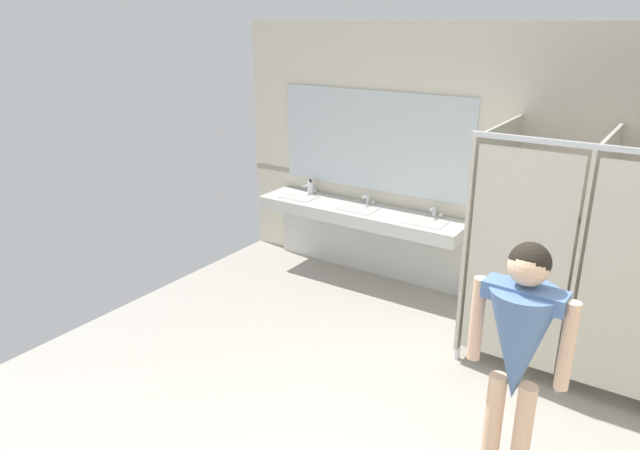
{
  "coord_description": "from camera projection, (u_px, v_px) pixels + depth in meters",
  "views": [
    {
      "loc": [
        1.15,
        -2.68,
        2.86
      ],
      "look_at": [
        -1.74,
        1.68,
        0.98
      ],
      "focal_mm": 32.6,
      "sensor_mm": 36.0,
      "label": 1
    }
  ],
  "objects": [
    {
      "name": "wall_back",
      "position": [
        550.0,
        176.0,
        5.58
      ],
      "size": [
        7.18,
        0.12,
        2.84
      ],
      "primitive_type": "cube",
      "color": "beige",
      "rests_on": "ground_plane"
    },
    {
      "name": "wall_back_tile_band",
      "position": [
        543.0,
        214.0,
        5.66
      ],
      "size": [
        7.18,
        0.01,
        0.06
      ],
      "primitive_type": "cube",
      "color": "#9E937F",
      "rests_on": "wall_back"
    },
    {
      "name": "vanity_counter",
      "position": [
        363.0,
        225.0,
        6.62
      ],
      "size": [
        2.43,
        0.55,
        0.96
      ],
      "color": "silver",
      "rests_on": "ground_plane"
    },
    {
      "name": "mirror_panel",
      "position": [
        373.0,
        141.0,
        6.46
      ],
      "size": [
        2.33,
        0.02,
        1.11
      ],
      "primitive_type": "cube",
      "color": "silver",
      "rests_on": "wall_back"
    },
    {
      "name": "person_standing",
      "position": [
        519.0,
        344.0,
        3.34
      ],
      "size": [
        0.6,
        0.42,
        1.71
      ],
      "color": "#DBAD89",
      "rests_on": "ground_plane"
    },
    {
      "name": "soap_dispenser",
      "position": [
        310.0,
        188.0,
        6.99
      ],
      "size": [
        0.07,
        0.07,
        0.18
      ],
      "color": "white",
      "rests_on": "vanity_counter"
    }
  ]
}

